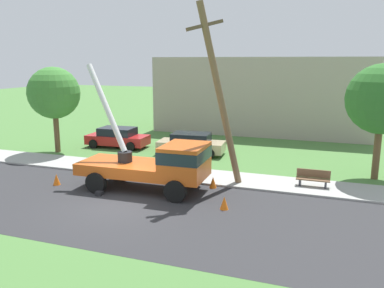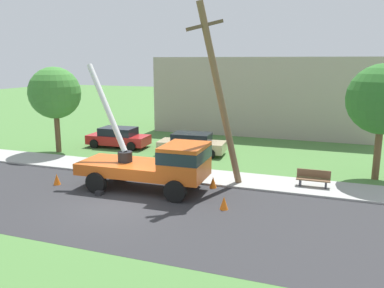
{
  "view_description": "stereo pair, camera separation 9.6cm",
  "coord_description": "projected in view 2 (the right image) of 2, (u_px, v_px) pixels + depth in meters",
  "views": [
    {
      "loc": [
        8.43,
        -14.1,
        6.13
      ],
      "look_at": [
        2.38,
        2.94,
        2.29
      ],
      "focal_mm": 36.92,
      "sensor_mm": 36.0,
      "label": 1
    },
    {
      "loc": [
        8.52,
        -14.07,
        6.13
      ],
      "look_at": [
        2.38,
        2.94,
        2.29
      ],
      "focal_mm": 36.92,
      "sensor_mm": 36.0,
      "label": 2
    }
  ],
  "objects": [
    {
      "name": "leaning_utility_pole",
      "position": [
        220.0,
        95.0,
        18.67
      ],
      "size": [
        2.44,
        2.08,
        8.81
      ],
      "color": "brown",
      "rests_on": "ground"
    },
    {
      "name": "parked_sedan_red",
      "position": [
        118.0,
        137.0,
        28.38
      ],
      "size": [
        4.47,
        2.14,
        1.42
      ],
      "color": "#B21E1E",
      "rests_on": "ground"
    },
    {
      "name": "lowrise_building_backdrop",
      "position": [
        263.0,
        95.0,
        34.09
      ],
      "size": [
        18.0,
        6.0,
        6.4
      ],
      "primitive_type": "cube",
      "color": "#A5998C",
      "rests_on": "ground"
    },
    {
      "name": "traffic_cone_behind",
      "position": [
        57.0,
        179.0,
        19.81
      ],
      "size": [
        0.36,
        0.36,
        0.56
      ],
      "primitive_type": "cone",
      "color": "orange",
      "rests_on": "ground"
    },
    {
      "name": "park_bench",
      "position": [
        313.0,
        179.0,
        19.23
      ],
      "size": [
        1.6,
        0.45,
        0.9
      ],
      "color": "brown",
      "rests_on": "ground"
    },
    {
      "name": "traffic_cone_ahead",
      "position": [
        224.0,
        203.0,
        16.51
      ],
      "size": [
        0.36,
        0.36,
        0.56
      ],
      "primitive_type": "cone",
      "color": "orange",
      "rests_on": "ground"
    },
    {
      "name": "roadside_tree_near",
      "position": [
        55.0,
        93.0,
        26.22
      ],
      "size": [
        3.43,
        3.43,
        5.74
      ],
      "color": "brown",
      "rests_on": "ground"
    },
    {
      "name": "sidewalk_strip",
      "position": [
        166.0,
        172.0,
        21.86
      ],
      "size": [
        80.0,
        2.57,
        0.1
      ],
      "primitive_type": "cube",
      "color": "#9E9E99",
      "rests_on": "ground"
    },
    {
      "name": "parked_sedan_tan",
      "position": [
        192.0,
        144.0,
        26.18
      ],
      "size": [
        4.54,
        2.26,
        1.42
      ],
      "color": "tan",
      "rests_on": "ground"
    },
    {
      "name": "utility_truck",
      "position": [
        159.0,
        162.0,
        18.65
      ],
      "size": [
        6.82,
        3.21,
        5.98
      ],
      "color": "#C65119",
      "rests_on": "ground"
    },
    {
      "name": "roadside_tree_far",
      "position": [
        383.0,
        100.0,
        19.96
      ],
      "size": [
        3.6,
        3.6,
        6.01
      ],
      "color": "brown",
      "rests_on": "ground"
    },
    {
      "name": "ground_plane",
      "position": [
        204.0,
        148.0,
        28.09
      ],
      "size": [
        120.0,
        120.0,
        0.0
      ],
      "primitive_type": "plane",
      "color": "#477538"
    },
    {
      "name": "road_asphalt",
      "position": [
        117.0,
        205.0,
        17.04
      ],
      "size": [
        80.0,
        7.92,
        0.01
      ],
      "primitive_type": "cube",
      "color": "#2B2B2D",
      "rests_on": "ground"
    },
    {
      "name": "traffic_cone_curbside",
      "position": [
        213.0,
        182.0,
        19.31
      ],
      "size": [
        0.36,
        0.36,
        0.56
      ],
      "primitive_type": "cone",
      "color": "orange",
      "rests_on": "ground"
    }
  ]
}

